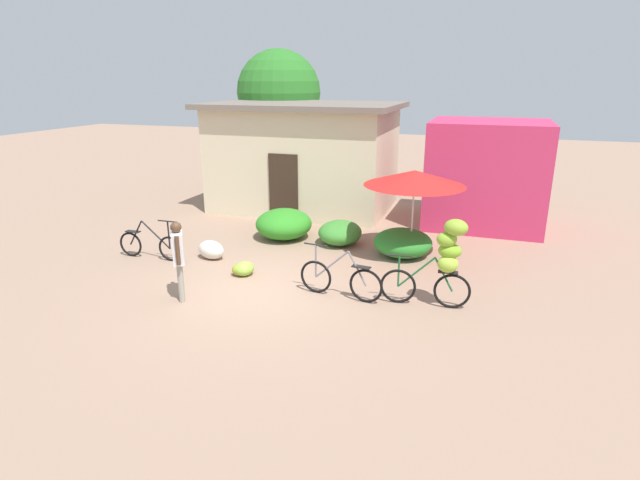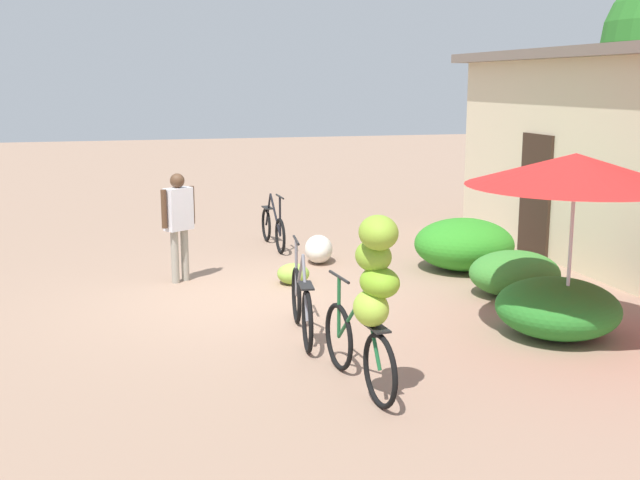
{
  "view_description": "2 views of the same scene",
  "coord_description": "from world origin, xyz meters",
  "px_view_note": "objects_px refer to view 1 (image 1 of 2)",
  "views": [
    {
      "loc": [
        4.16,
        -8.38,
        4.11
      ],
      "look_at": [
        0.92,
        1.23,
        0.83
      ],
      "focal_mm": 28.33,
      "sensor_mm": 36.0,
      "label": 1
    },
    {
      "loc": [
        9.92,
        -1.69,
        2.83
      ],
      "look_at": [
        0.38,
        0.88,
        0.84
      ],
      "focal_mm": 44.15,
      "sensor_mm": 36.0,
      "label": 2
    }
  ],
  "objects_px": {
    "bicycle_near_pile": "(340,280)",
    "produce_sack": "(211,250)",
    "building_low": "(304,156)",
    "banana_pile_on_ground": "(243,269)",
    "bicycle_leftmost": "(150,245)",
    "bicycle_center_loaded": "(444,256)",
    "shop_pink": "(486,174)",
    "market_umbrella": "(415,178)",
    "tree_behind_building": "(279,93)",
    "person_vendor": "(178,253)"
  },
  "relations": [
    {
      "from": "tree_behind_building",
      "to": "produce_sack",
      "type": "relative_size",
      "value": 7.26
    },
    {
      "from": "bicycle_near_pile",
      "to": "shop_pink",
      "type": "bearing_deg",
      "value": 68.69
    },
    {
      "from": "bicycle_near_pile",
      "to": "bicycle_leftmost",
      "type": "bearing_deg",
      "value": 171.99
    },
    {
      "from": "market_umbrella",
      "to": "banana_pile_on_ground",
      "type": "xyz_separation_m",
      "value": [
        -3.25,
        -2.35,
        -1.77
      ]
    },
    {
      "from": "building_low",
      "to": "banana_pile_on_ground",
      "type": "distance_m",
      "value": 6.3
    },
    {
      "from": "bicycle_near_pile",
      "to": "bicycle_center_loaded",
      "type": "xyz_separation_m",
      "value": [
        1.9,
        0.17,
        0.64
      ]
    },
    {
      "from": "market_umbrella",
      "to": "shop_pink",
      "type": "bearing_deg",
      "value": 66.56
    },
    {
      "from": "bicycle_center_loaded",
      "to": "produce_sack",
      "type": "relative_size",
      "value": 2.46
    },
    {
      "from": "shop_pink",
      "to": "bicycle_near_pile",
      "type": "height_order",
      "value": "shop_pink"
    },
    {
      "from": "shop_pink",
      "to": "bicycle_center_loaded",
      "type": "bearing_deg",
      "value": -95.2
    },
    {
      "from": "bicycle_leftmost",
      "to": "bicycle_center_loaded",
      "type": "xyz_separation_m",
      "value": [
        6.77,
        -0.51,
        0.68
      ]
    },
    {
      "from": "market_umbrella",
      "to": "bicycle_center_loaded",
      "type": "relative_size",
      "value": 1.36
    },
    {
      "from": "bicycle_leftmost",
      "to": "banana_pile_on_ground",
      "type": "bearing_deg",
      "value": -5.62
    },
    {
      "from": "market_umbrella",
      "to": "person_vendor",
      "type": "bearing_deg",
      "value": -134.32
    },
    {
      "from": "bicycle_leftmost",
      "to": "bicycle_center_loaded",
      "type": "bearing_deg",
      "value": -4.35
    },
    {
      "from": "market_umbrella",
      "to": "banana_pile_on_ground",
      "type": "relative_size",
      "value": 4.12
    },
    {
      "from": "bicycle_near_pile",
      "to": "produce_sack",
      "type": "bearing_deg",
      "value": 162.0
    },
    {
      "from": "building_low",
      "to": "bicycle_center_loaded",
      "type": "distance_m",
      "value": 8.1
    },
    {
      "from": "building_low",
      "to": "shop_pink",
      "type": "distance_m",
      "value": 5.6
    },
    {
      "from": "bicycle_near_pile",
      "to": "produce_sack",
      "type": "height_order",
      "value": "bicycle_near_pile"
    },
    {
      "from": "building_low",
      "to": "banana_pile_on_ground",
      "type": "height_order",
      "value": "building_low"
    },
    {
      "from": "shop_pink",
      "to": "market_umbrella",
      "type": "relative_size",
      "value": 1.37
    },
    {
      "from": "bicycle_center_loaded",
      "to": "person_vendor",
      "type": "distance_m",
      "value": 4.92
    },
    {
      "from": "person_vendor",
      "to": "tree_behind_building",
      "type": "bearing_deg",
      "value": 101.92
    },
    {
      "from": "shop_pink",
      "to": "produce_sack",
      "type": "relative_size",
      "value": 4.57
    },
    {
      "from": "tree_behind_building",
      "to": "produce_sack",
      "type": "xyz_separation_m",
      "value": [
        1.43,
        -7.64,
        -3.34
      ]
    },
    {
      "from": "building_low",
      "to": "banana_pile_on_ground",
      "type": "bearing_deg",
      "value": -82.29
    },
    {
      "from": "shop_pink",
      "to": "bicycle_near_pile",
      "type": "relative_size",
      "value": 1.86
    },
    {
      "from": "building_low",
      "to": "produce_sack",
      "type": "height_order",
      "value": "building_low"
    },
    {
      "from": "bicycle_near_pile",
      "to": "bicycle_center_loaded",
      "type": "relative_size",
      "value": 1.0
    },
    {
      "from": "building_low",
      "to": "produce_sack",
      "type": "xyz_separation_m",
      "value": [
        -0.38,
        -5.34,
        -1.47
      ]
    },
    {
      "from": "shop_pink",
      "to": "bicycle_center_loaded",
      "type": "relative_size",
      "value": 1.86
    },
    {
      "from": "banana_pile_on_ground",
      "to": "building_low",
      "type": "bearing_deg",
      "value": 97.71
    },
    {
      "from": "tree_behind_building",
      "to": "person_vendor",
      "type": "height_order",
      "value": "tree_behind_building"
    },
    {
      "from": "shop_pink",
      "to": "person_vendor",
      "type": "xyz_separation_m",
      "value": [
        -5.32,
        -7.4,
        -0.52
      ]
    },
    {
      "from": "shop_pink",
      "to": "bicycle_leftmost",
      "type": "relative_size",
      "value": 1.9
    },
    {
      "from": "banana_pile_on_ground",
      "to": "bicycle_leftmost",
      "type": "bearing_deg",
      "value": 174.38
    },
    {
      "from": "bicycle_leftmost",
      "to": "produce_sack",
      "type": "xyz_separation_m",
      "value": [
        1.36,
        0.46,
        -0.12
      ]
    },
    {
      "from": "bicycle_near_pile",
      "to": "produce_sack",
      "type": "distance_m",
      "value": 3.7
    },
    {
      "from": "bicycle_leftmost",
      "to": "bicycle_near_pile",
      "type": "distance_m",
      "value": 4.92
    },
    {
      "from": "shop_pink",
      "to": "bicycle_leftmost",
      "type": "distance_m",
      "value": 9.31
    },
    {
      "from": "bicycle_near_pile",
      "to": "produce_sack",
      "type": "relative_size",
      "value": 2.46
    },
    {
      "from": "market_umbrella",
      "to": "bicycle_near_pile",
      "type": "height_order",
      "value": "market_umbrella"
    },
    {
      "from": "tree_behind_building",
      "to": "market_umbrella",
      "type": "bearing_deg",
      "value": -45.59
    },
    {
      "from": "shop_pink",
      "to": "produce_sack",
      "type": "xyz_separation_m",
      "value": [
        -5.97,
        -5.16,
        -1.26
      ]
    },
    {
      "from": "bicycle_leftmost",
      "to": "bicycle_near_pile",
      "type": "xyz_separation_m",
      "value": [
        4.87,
        -0.69,
        0.03
      ]
    },
    {
      "from": "shop_pink",
      "to": "market_umbrella",
      "type": "distance_m",
      "value": 3.86
    },
    {
      "from": "banana_pile_on_ground",
      "to": "tree_behind_building",
      "type": "bearing_deg",
      "value": 107.45
    },
    {
      "from": "building_low",
      "to": "tree_behind_building",
      "type": "relative_size",
      "value": 1.17
    },
    {
      "from": "building_low",
      "to": "market_umbrella",
      "type": "xyz_separation_m",
      "value": [
        4.07,
        -3.7,
        0.22
      ]
    }
  ]
}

